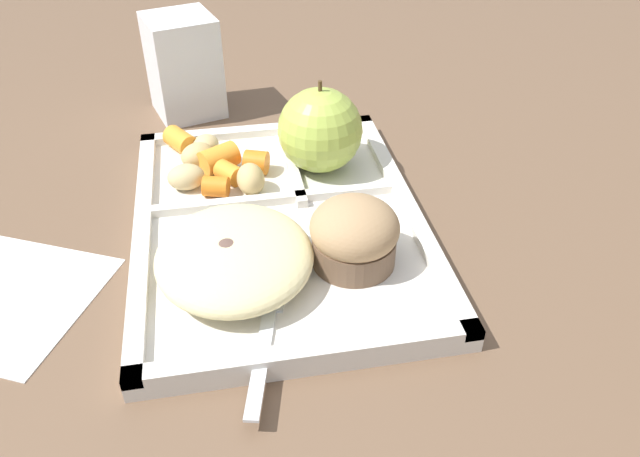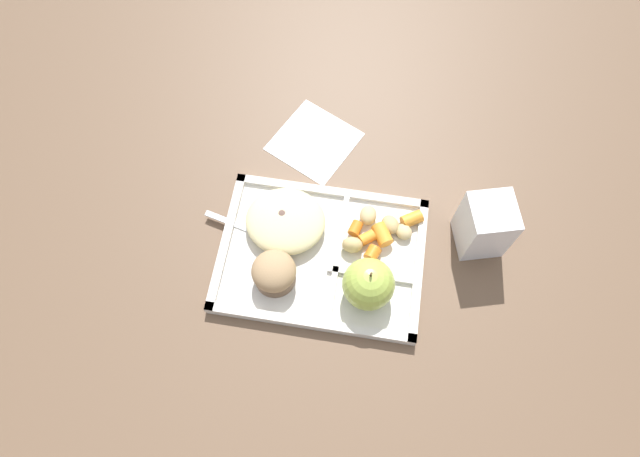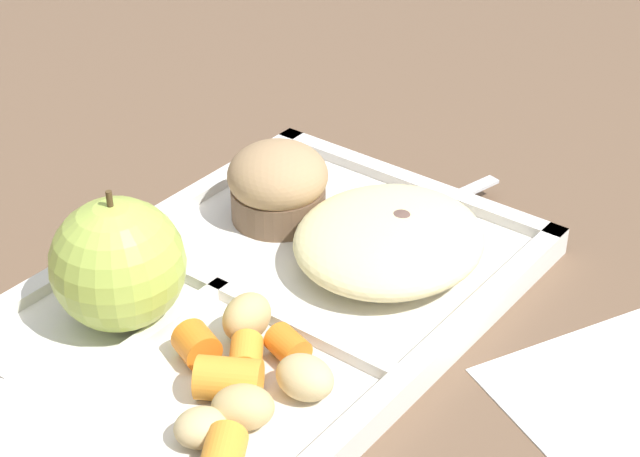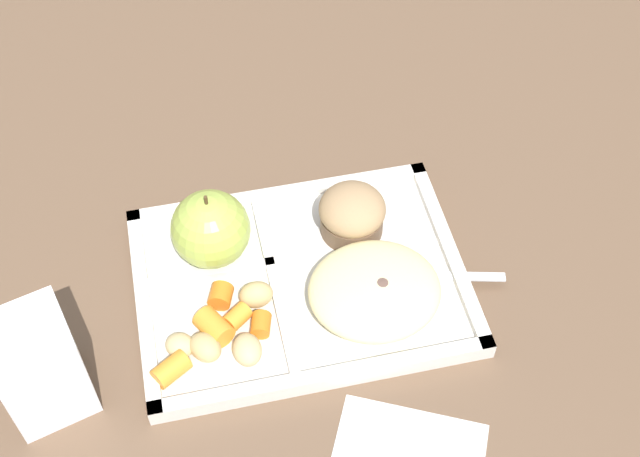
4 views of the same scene
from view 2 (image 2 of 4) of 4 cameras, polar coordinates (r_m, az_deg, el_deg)
ground at (r=0.87m, az=0.13°, el=-3.01°), size 6.00×6.00×0.00m
lunch_tray at (r=0.86m, az=0.20°, el=-2.87°), size 0.32×0.24×0.02m
green_apple at (r=0.80m, az=5.12°, el=-5.84°), size 0.08×0.08×0.09m
bran_muffin at (r=0.82m, az=-4.84°, el=-4.64°), size 0.07×0.07×0.05m
carrot_slice_small at (r=0.88m, az=9.61°, el=0.98°), size 0.04×0.04×0.02m
carrot_slice_tilted at (r=0.85m, az=5.54°, el=-2.63°), size 0.03×0.03×0.02m
carrot_slice_near_corner at (r=0.86m, az=6.56°, el=-0.64°), size 0.04×0.04×0.02m
carrot_slice_center at (r=0.87m, az=3.75°, el=0.01°), size 0.02×0.03×0.02m
carrot_slice_back at (r=0.86m, az=4.97°, el=-0.98°), size 0.03×0.03×0.02m
potato_chunk_small at (r=0.87m, az=8.78°, el=-0.34°), size 0.04×0.04×0.02m
potato_chunk_corner at (r=0.88m, az=5.08°, el=1.41°), size 0.03×0.03×0.02m
potato_chunk_wedge at (r=0.85m, az=3.42°, el=-1.74°), size 0.03×0.03×0.03m
potato_chunk_golden at (r=0.87m, az=7.41°, el=0.41°), size 0.04×0.04×0.02m
egg_noodle_pile at (r=0.86m, az=-3.65°, el=0.79°), size 0.13×0.12×0.04m
meatball_front at (r=0.88m, az=-3.09°, el=2.50°), size 0.03×0.03×0.03m
meatball_side at (r=0.87m, az=-3.95°, el=1.12°), size 0.04×0.04×0.04m
plastic_fork at (r=0.88m, az=-7.46°, el=-0.12°), size 0.14×0.05×0.00m
milk_carton at (r=0.87m, az=16.94°, el=0.32°), size 0.09×0.09×0.11m
paper_napkin at (r=0.97m, az=-0.61°, el=9.16°), size 0.17×0.17×0.00m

